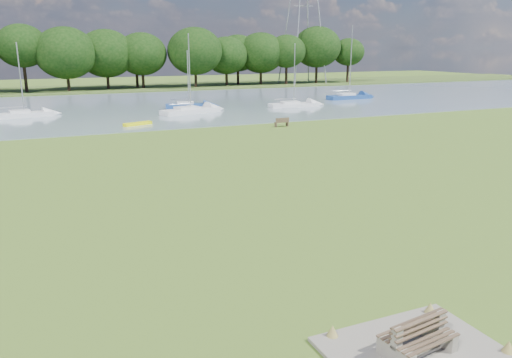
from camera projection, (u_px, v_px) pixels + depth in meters
name	position (u px, v px, depth m)	size (l,w,h in m)	color
ground	(219.00, 199.00, 24.41)	(220.00, 220.00, 0.00)	olive
river	(104.00, 108.00, 61.54)	(220.00, 40.00, 0.10)	gray
far_bank	(81.00, 90.00, 88.06)	(220.00, 20.00, 0.40)	#4C6626
concrete_pad	(416.00, 353.00, 12.03)	(4.20, 3.20, 0.10)	gray
bench_pair	(418.00, 337.00, 11.91)	(1.88, 1.26, 0.95)	gray
riverbank_bench	(282.00, 122.00, 46.81)	(1.40, 0.42, 0.86)	brown
kayak	(138.00, 124.00, 47.51)	(2.82, 0.66, 0.28)	#FEFF07
tree_line	(50.00, 52.00, 81.08)	(132.07, 9.08, 10.99)	black
sailboat_2	(349.00, 95.00, 71.78)	(6.75, 2.01, 10.24)	navy
sailboat_3	(293.00, 103.00, 62.46)	(6.44, 2.23, 7.71)	silver
sailboat_4	(190.00, 109.00, 56.09)	(7.29, 3.99, 8.67)	silver
sailboat_5	(188.00, 104.00, 61.32)	(5.86, 2.65, 6.87)	navy
sailboat_7	(24.00, 113.00, 52.99)	(5.88, 2.60, 7.72)	silver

